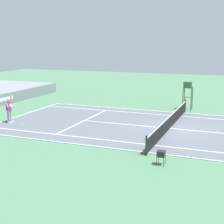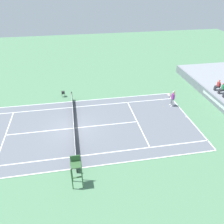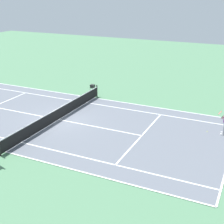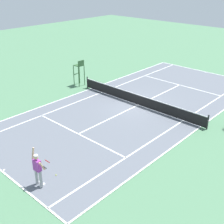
{
  "view_description": "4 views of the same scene",
  "coord_description": "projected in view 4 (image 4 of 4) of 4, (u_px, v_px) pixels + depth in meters",
  "views": [
    {
      "loc": [
        -22.16,
        -4.44,
        5.73
      ],
      "look_at": [
        -0.74,
        3.91,
        1.0
      ],
      "focal_mm": 54.76,
      "sensor_mm": 36.0,
      "label": 1
    },
    {
      "loc": [
        18.63,
        0.4,
        13.06
      ],
      "look_at": [
        -0.74,
        3.91,
        1.0
      ],
      "focal_mm": 36.6,
      "sensor_mm": 36.0,
      "label": 2
    },
    {
      "loc": [
        17.96,
        12.72,
        8.95
      ],
      "look_at": [
        -0.74,
        3.91,
        1.0
      ],
      "focal_mm": 51.64,
      "sensor_mm": 36.0,
      "label": 3
    },
    {
      "loc": [
        -13.18,
        17.44,
        9.69
      ],
      "look_at": [
        -0.74,
        3.91,
        1.0
      ],
      "focal_mm": 47.39,
      "sensor_mm": 36.0,
      "label": 4
    }
  ],
  "objects": [
    {
      "name": "ground_plane",
      "position": [
        138.0,
        105.0,
        23.81
      ],
      "size": [
        80.0,
        80.0,
        0.0
      ],
      "primitive_type": "plane",
      "color": "#4C7A56"
    },
    {
      "name": "court",
      "position": [
        138.0,
        105.0,
        23.81
      ],
      "size": [
        11.08,
        23.88,
        0.03
      ],
      "color": "slate",
      "rests_on": "ground"
    },
    {
      "name": "net",
      "position": [
        138.0,
        99.0,
        23.59
      ],
      "size": [
        11.98,
        0.1,
        1.07
      ],
      "color": "black",
      "rests_on": "ground"
    },
    {
      "name": "tennis_player",
      "position": [
        38.0,
        169.0,
        14.44
      ],
      "size": [
        0.76,
        0.65,
        2.08
      ],
      "color": "#9E9EA3",
      "rests_on": "ground"
    },
    {
      "name": "tennis_ball",
      "position": [
        56.0,
        175.0,
        15.55
      ],
      "size": [
        0.07,
        0.07,
        0.07
      ],
      "primitive_type": "sphere",
      "color": "#D1E533",
      "rests_on": "ground"
    },
    {
      "name": "umpire_chair",
      "position": [
        79.0,
        69.0,
        27.42
      ],
      "size": [
        0.77,
        0.77,
        2.44
      ],
      "color": "#2D562D",
      "rests_on": "ground"
    }
  ]
}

